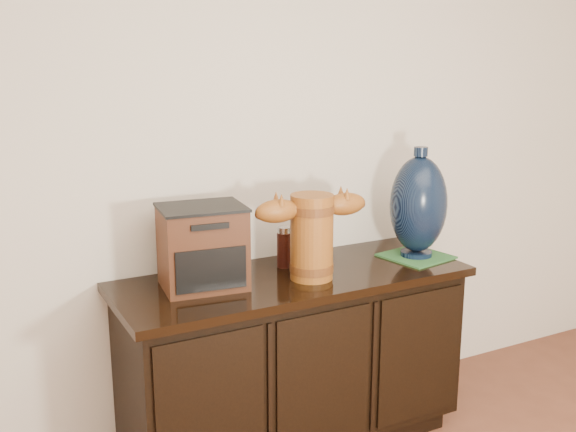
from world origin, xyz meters
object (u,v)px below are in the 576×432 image
terracotta_vessel (312,232)px  lamp_base (418,205)px  sideboard (293,358)px  tv_radio (203,247)px  spray_can (284,247)px

terracotta_vessel → lamp_base: lamp_base is taller
lamp_base → sideboard: bearing=176.6°
lamp_base → tv_radio: bearing=175.8°
lamp_base → terracotta_vessel: bearing=-176.5°
terracotta_vessel → tv_radio: (-0.42, 0.11, -0.03)m
sideboard → lamp_base: lamp_base is taller
spray_can → lamp_base: bearing=-14.2°
terracotta_vessel → tv_radio: size_ratio=1.39×
spray_can → terracotta_vessel: bearing=-80.8°
sideboard → tv_radio: 0.65m
terracotta_vessel → tv_radio: bearing=168.6°
spray_can → tv_radio: bearing=-169.1°
terracotta_vessel → tv_radio: 0.43m
terracotta_vessel → lamp_base: size_ratio=1.00×
lamp_base → spray_can: lamp_base is taller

